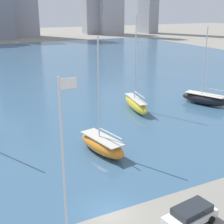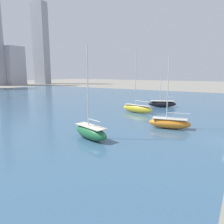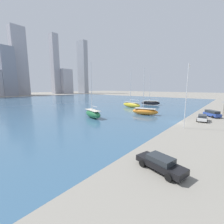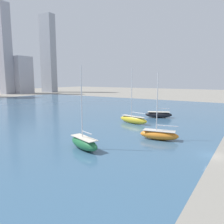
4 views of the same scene
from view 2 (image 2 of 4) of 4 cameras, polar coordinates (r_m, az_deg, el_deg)
The scene contains 4 objects.
sailboat_black at distance 70.13m, azimuth 12.95°, elevation 2.15°, with size 5.88×8.87×13.90m.
sailboat_green at distance 35.69m, azimuth -5.59°, elevation -5.19°, with size 4.66×8.10×14.88m.
sailboat_yellow at distance 59.00m, azimuth 6.60°, elevation 0.97°, with size 3.37×9.46×15.81m.
sailboat_orange at distance 43.68m, azimuth 14.78°, elevation -2.76°, with size 4.07×8.31×13.96m.
Camera 2 is at (-36.49, -0.67, 10.72)m, focal length 35.00 mm.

